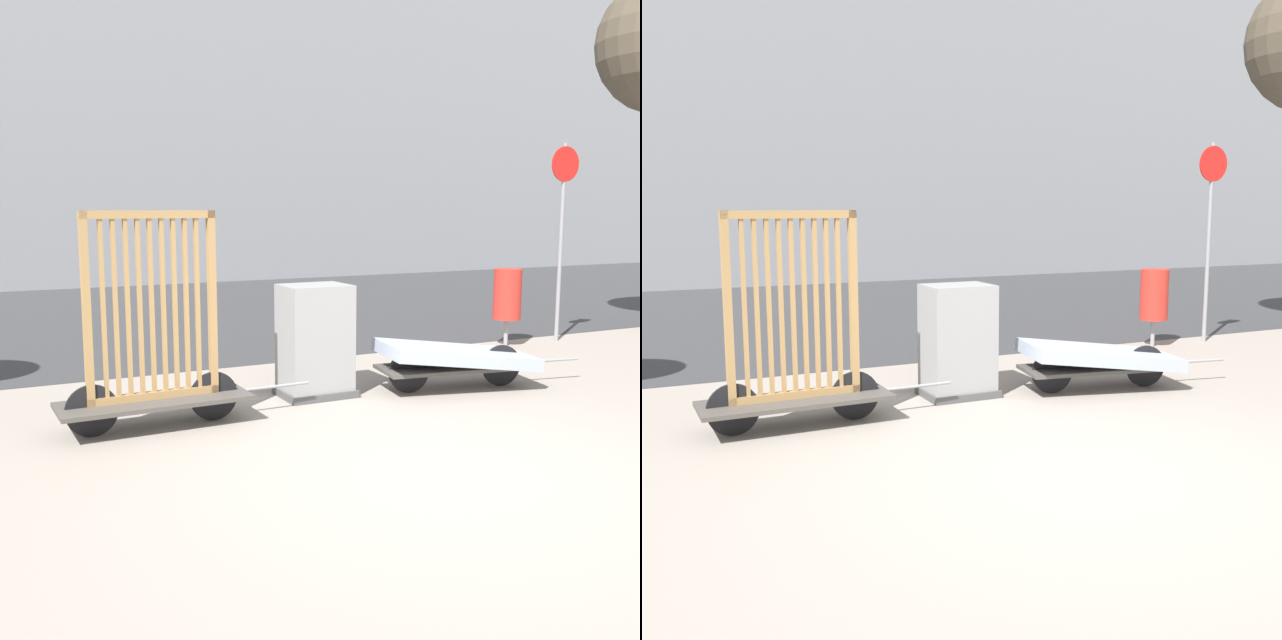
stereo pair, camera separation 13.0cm
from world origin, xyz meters
The scene contains 8 objects.
ground_plane centered at (0.00, 0.00, 0.00)m, with size 60.00×60.00×0.00m, color gray.
road_strip centered at (0.00, 9.48, 0.00)m, with size 56.00×10.30×0.01m.
building_facade centered at (0.00, 16.63, 5.01)m, with size 48.00×4.00×10.01m.
bike_cart_with_bedframe centered at (-1.68, 2.16, 0.67)m, with size 2.45×0.66×1.99m.
bike_cart_with_mattress centered at (1.69, 2.16, 0.36)m, with size 2.47×1.11×0.56m.
utility_cabinet centered at (0.15, 2.59, 0.56)m, with size 0.76×0.61×1.20m.
trash_bin centered at (3.90, 3.98, 0.75)m, with size 0.40×0.40×1.13m.
sign_post centered at (4.87, 3.97, 1.85)m, with size 0.51×0.06×2.93m.
Camera 1 is at (-3.24, -4.49, 2.03)m, focal length 42.00 mm.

